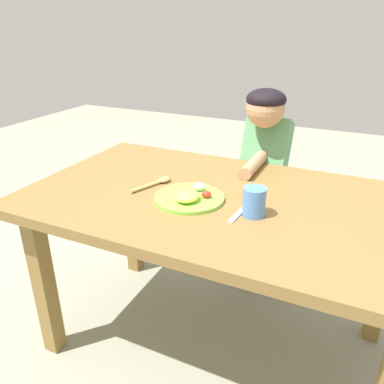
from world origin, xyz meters
name	(u,v)px	position (x,y,z in m)	size (l,w,h in m)	color
ground_plane	(215,341)	(0.00, 0.00, 0.00)	(8.00, 8.00, 0.00)	gray
dining_table	(220,218)	(0.00, 0.00, 0.62)	(1.45, 0.85, 0.71)	olive
plate	(190,197)	(-0.09, -0.08, 0.72)	(0.25, 0.25, 0.05)	#84D044
fork	(243,210)	(0.11, -0.07, 0.71)	(0.04, 0.21, 0.01)	silver
spoon	(157,182)	(-0.27, 0.00, 0.72)	(0.09, 0.19, 0.02)	tan
drinking_cup	(254,202)	(0.15, -0.09, 0.76)	(0.08, 0.08, 0.10)	#4F85D5
person	(263,185)	(0.03, 0.52, 0.56)	(0.21, 0.46, 1.04)	#493C60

